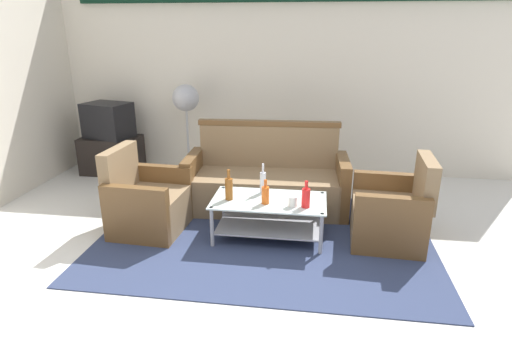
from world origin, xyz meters
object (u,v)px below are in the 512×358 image
couch (267,182)px  armchair_left (147,203)px  bottle_brown (229,188)px  bottle_orange (265,195)px  bottle_red (306,197)px  cup (293,202)px  coffee_table (269,213)px  armchair_right (391,214)px  tv_stand (112,155)px  bottle_clear (263,182)px  television (108,120)px  pedestal_fan (186,103)px

couch → armchair_left: size_ratio=2.15×
bottle_brown → bottle_orange: bearing=-8.6°
bottle_red → cup: bottle_red is taller
bottle_orange → coffee_table: bearing=76.8°
couch → bottle_red: size_ratio=7.14×
armchair_left → armchair_right: bearing=95.4°
armchair_left → cup: armchair_left is taller
couch → tv_stand: couch is taller
armchair_right → bottle_brown: 1.58m
armchair_left → bottle_red: armchair_left is taller
coffee_table → bottle_clear: bottle_clear is taller
television → bottle_clear: bearing=161.4°
couch → coffee_table: size_ratio=1.66×
armchair_left → bottle_clear: bearing=100.3°
armchair_right → bottle_red: (-0.82, -0.24, 0.22)m
couch → armchair_left: 1.35m
couch → armchair_right: couch is taller
armchair_right → bottle_clear: (-1.26, 0.05, 0.24)m
television → pedestal_fan: pedestal_fan is taller
armchair_right → bottle_brown: (-1.56, -0.16, 0.24)m
cup → television: size_ratio=0.14×
armchair_right → bottle_red: 0.88m
armchair_left → bottle_brown: armchair_left is taller
bottle_clear → television: bearing=146.7°
bottle_orange → armchair_right: bearing=10.2°
bottle_clear → cup: 0.44m
bottle_red → tv_stand: (-2.82, 1.86, -0.25)m
bottle_clear → bottle_orange: bearing=-77.7°
bottle_red → tv_stand: 3.38m
armchair_right → cup: bearing=108.0°
bottle_clear → bottle_brown: bottle_clear is taller
bottle_brown → television: (-2.08, 1.77, 0.24)m
coffee_table → bottle_red: bearing=-20.1°
armchair_left → television: (-1.21, 1.70, 0.47)m
tv_stand → bottle_red: bearing=-33.4°
armchair_left → coffee_table: bearing=92.2°
armchair_left → television: television is taller
bottle_red → bottle_brown: 0.74m
armchair_right → coffee_table: armchair_right is taller
armchair_left → coffee_table: 1.25m
tv_stand → bottle_brown: bearing=-40.4°
couch → bottle_orange: 0.88m
armchair_left → bottle_red: bearing=87.8°
television → pedestal_fan: bearing=-162.9°
armchair_right → bottle_orange: (-1.20, -0.21, 0.21)m
bottle_red → cup: 0.13m
armchair_left → tv_stand: armchair_left is taller
television → pedestal_fan: 1.15m
armchair_left → tv_stand: bearing=-141.3°
coffee_table → pedestal_fan: pedestal_fan is taller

